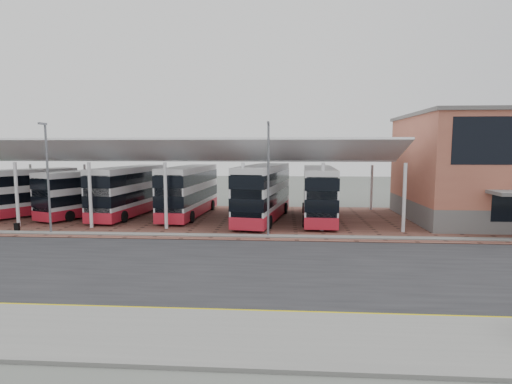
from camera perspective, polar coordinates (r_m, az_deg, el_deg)
ground at (r=22.55m, az=-4.03°, el=-9.86°), size 140.00×140.00×0.00m
road at (r=21.60m, az=-4.40°, el=-10.56°), size 120.00×14.00×0.02m
forecourt at (r=35.03m, az=2.16°, el=-4.01°), size 72.00×16.00×0.06m
sidewalk at (r=14.23m, az=-9.33°, el=-19.55°), size 120.00×4.00×0.14m
north_kerb at (r=28.50m, az=-2.31°, el=-6.30°), size 120.00×0.80×0.14m
yellow_line_near at (r=16.03m, az=-7.62°, el=-16.64°), size 120.00×0.12×0.01m
yellow_line_far at (r=16.30m, az=-7.41°, el=-16.24°), size 120.00×0.12×0.01m
canopy at (r=36.54m, az=-10.46°, el=5.41°), size 37.00×11.63×7.07m
lamp_west at (r=32.60m, az=-27.62°, el=2.20°), size 0.16×0.90×8.07m
lamp_east at (r=27.82m, az=1.77°, el=2.33°), size 0.16×0.90×8.07m
bus_0 at (r=42.06m, az=-30.99°, el=-0.19°), size 7.45×10.21×4.31m
bus_1 at (r=40.31m, az=-22.65°, el=-0.12°), size 6.02×10.26×4.18m
bus_2 at (r=38.74m, az=-17.67°, el=0.09°), size 3.62×11.19×4.53m
bus_3 at (r=37.33m, az=-9.51°, el=0.11°), size 3.35×11.25×4.57m
bus_4 at (r=34.54m, az=1.05°, el=-0.13°), size 4.59×11.86×4.77m
bus_5 at (r=35.11m, az=8.95°, el=-0.27°), size 3.16×11.18×4.56m
suitcase at (r=35.26m, az=-30.98°, el=-4.30°), size 0.34×0.24×0.59m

